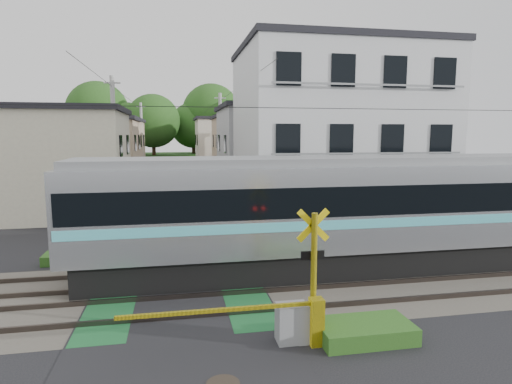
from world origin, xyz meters
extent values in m
plane|color=black|center=(0.00, 0.00, 0.00)|extent=(120.00, 120.00, 0.00)
cube|color=#47423A|center=(0.00, 0.00, 0.00)|extent=(120.00, 6.00, 0.00)
cube|color=black|center=(0.00, 0.00, 0.01)|extent=(5.20, 120.00, 0.00)
cube|color=#145126|center=(-1.90, 0.00, 0.01)|extent=(1.30, 6.00, 0.00)
cube|color=#145126|center=(1.90, 0.00, 0.01)|extent=(1.30, 6.00, 0.00)
cube|color=#3F3833|center=(0.00, -1.90, 0.07)|extent=(120.00, 0.08, 0.14)
cube|color=#3F3833|center=(0.00, -0.50, 0.07)|extent=(120.00, 0.08, 0.14)
cube|color=#3F3833|center=(0.00, 0.50, 0.07)|extent=(120.00, 0.08, 0.14)
cube|color=#3F3833|center=(0.00, 1.90, 0.07)|extent=(120.00, 0.08, 0.14)
cube|color=black|center=(6.08, 1.20, 0.48)|extent=(18.43, 2.54, 0.96)
cube|color=black|center=(-0.64, 1.20, 0.32)|extent=(2.56, 2.35, 0.64)
cube|color=silver|center=(6.08, 1.20, 2.35)|extent=(19.19, 2.99, 2.77)
cube|color=black|center=(6.08, 1.20, 2.68)|extent=(18.89, 3.03, 0.94)
cube|color=#51BECC|center=(6.08, 1.20, 1.96)|extent=(19.00, 3.02, 0.30)
cube|color=slate|center=(6.08, 1.20, 3.86)|extent=(18.81, 2.45, 0.26)
cube|color=black|center=(-3.47, 1.20, 2.76)|extent=(0.10, 2.57, 1.66)
cylinder|color=yellow|center=(3.00, -3.60, 1.50)|extent=(0.14, 0.14, 3.00)
cube|color=yellow|center=(3.00, -3.50, 2.70)|extent=(0.77, 0.05, 0.77)
cube|color=yellow|center=(3.00, -3.50, 2.70)|extent=(0.77, 0.05, 0.77)
cube|color=black|center=(3.00, -3.50, 2.00)|extent=(0.55, 0.05, 0.20)
sphere|color=#FF0C07|center=(2.84, -3.44, 2.00)|extent=(0.16, 0.16, 0.16)
sphere|color=#FF0C07|center=(3.16, -3.44, 2.00)|extent=(0.16, 0.16, 0.16)
cube|color=gray|center=(2.50, -3.60, 0.45)|extent=(0.70, 0.50, 0.90)
cube|color=yellow|center=(3.00, -3.85, 0.55)|extent=(0.30, 0.30, 1.10)
cube|color=yellow|center=(0.75, -3.85, 1.00)|extent=(4.20, 0.08, 0.08)
cylinder|color=yellow|center=(-3.00, 3.60, 1.50)|extent=(0.14, 0.14, 3.00)
cube|color=yellow|center=(-3.00, 3.50, 2.70)|extent=(0.77, 0.05, 0.77)
cube|color=yellow|center=(-3.00, 3.50, 2.70)|extent=(0.77, 0.05, 0.77)
cube|color=black|center=(-3.00, 3.50, 2.00)|extent=(0.55, 0.05, 0.20)
sphere|color=#FF0C07|center=(-3.16, 3.44, 2.00)|extent=(0.16, 0.16, 0.16)
sphere|color=#FF0C07|center=(-2.84, 3.44, 2.00)|extent=(0.16, 0.16, 0.16)
cube|color=gray|center=(-2.50, 3.60, 0.45)|extent=(0.70, 0.50, 0.90)
cube|color=yellow|center=(-3.00, 3.85, 0.55)|extent=(0.30, 0.30, 1.10)
cube|color=yellow|center=(-0.75, 3.85, 1.00)|extent=(4.20, 0.08, 0.08)
cube|color=silver|center=(8.50, 9.50, 4.50)|extent=(10.00, 8.00, 9.00)
cube|color=black|center=(8.50, 9.50, 9.15)|extent=(10.20, 8.16, 0.30)
cube|color=black|center=(4.80, 5.47, 1.50)|extent=(1.10, 0.06, 1.40)
cube|color=black|center=(7.25, 5.47, 1.50)|extent=(1.10, 0.06, 1.40)
cube|color=black|center=(9.70, 5.47, 1.50)|extent=(1.10, 0.06, 1.40)
cube|color=black|center=(12.15, 5.47, 1.50)|extent=(1.10, 0.06, 1.40)
cube|color=gray|center=(8.50, 5.25, 0.90)|extent=(9.00, 0.06, 0.08)
cube|color=black|center=(4.80, 5.47, 4.50)|extent=(1.10, 0.06, 1.40)
cube|color=black|center=(7.25, 5.47, 4.50)|extent=(1.10, 0.06, 1.40)
cube|color=black|center=(9.70, 5.47, 4.50)|extent=(1.10, 0.06, 1.40)
cube|color=black|center=(12.15, 5.47, 4.50)|extent=(1.10, 0.06, 1.40)
cube|color=gray|center=(8.50, 5.25, 3.90)|extent=(9.00, 0.06, 0.08)
cube|color=black|center=(4.80, 5.47, 7.50)|extent=(1.10, 0.06, 1.40)
cube|color=black|center=(7.25, 5.47, 7.50)|extent=(1.10, 0.06, 1.40)
cube|color=black|center=(9.70, 5.47, 7.50)|extent=(1.10, 0.06, 1.40)
cube|color=black|center=(12.15, 5.47, 7.50)|extent=(1.10, 0.06, 1.40)
cube|color=gray|center=(8.50, 5.25, 6.90)|extent=(9.00, 0.06, 0.08)
cube|color=beige|center=(-6.50, 14.00, 3.00)|extent=(7.00, 7.00, 6.00)
cube|color=black|center=(-6.50, 14.00, 6.15)|extent=(7.35, 7.35, 0.30)
cube|color=black|center=(-2.97, 12.25, 1.30)|extent=(0.06, 1.00, 1.20)
cube|color=black|center=(-2.97, 15.75, 1.30)|extent=(0.06, 1.00, 1.20)
cube|color=black|center=(-2.97, 12.25, 4.10)|extent=(0.06, 1.00, 1.20)
cube|color=black|center=(-2.97, 15.75, 4.10)|extent=(0.06, 1.00, 1.20)
cube|color=#A3A5A8|center=(6.80, 18.00, 3.25)|extent=(7.00, 8.00, 6.50)
cube|color=black|center=(6.80, 18.00, 6.65)|extent=(7.35, 8.40, 0.30)
cube|color=black|center=(3.27, 16.00, 1.30)|extent=(0.06, 1.00, 1.20)
cube|color=black|center=(3.27, 20.00, 1.30)|extent=(0.06, 1.00, 1.20)
cube|color=black|center=(3.27, 16.00, 4.10)|extent=(0.06, 1.00, 1.20)
cube|color=black|center=(3.27, 20.00, 4.10)|extent=(0.06, 1.00, 1.20)
cube|color=tan|center=(-7.00, 23.00, 2.90)|extent=(8.00, 7.00, 5.80)
cube|color=black|center=(-7.00, 23.00, 5.95)|extent=(8.40, 7.35, 0.30)
cube|color=black|center=(-2.97, 21.25, 1.30)|extent=(0.06, 1.00, 1.20)
cube|color=black|center=(-2.97, 24.75, 1.30)|extent=(0.06, 1.00, 1.20)
cube|color=black|center=(-2.97, 21.25, 4.10)|extent=(0.06, 1.00, 1.20)
cube|color=black|center=(-2.97, 24.75, 4.10)|extent=(0.06, 1.00, 1.20)
cube|color=tan|center=(7.20, 28.00, 3.10)|extent=(7.00, 7.00, 6.20)
cube|color=black|center=(7.20, 28.00, 6.35)|extent=(7.35, 7.35, 0.30)
cube|color=black|center=(3.67, 26.25, 1.30)|extent=(0.06, 1.00, 1.20)
cube|color=black|center=(3.67, 29.75, 1.30)|extent=(0.06, 1.00, 1.20)
cube|color=black|center=(3.67, 26.25, 4.10)|extent=(0.06, 1.00, 1.20)
cube|color=black|center=(3.67, 29.75, 4.10)|extent=(0.06, 1.00, 1.20)
cube|color=tan|center=(-6.80, 33.00, 3.00)|extent=(7.00, 8.00, 6.00)
cube|color=black|center=(-6.80, 33.00, 6.15)|extent=(7.35, 8.40, 0.30)
cube|color=black|center=(-3.27, 31.00, 1.30)|extent=(0.06, 1.00, 1.20)
cube|color=black|center=(-3.27, 35.00, 1.30)|extent=(0.06, 1.00, 1.20)
cube|color=black|center=(-3.27, 31.00, 4.10)|extent=(0.06, 1.00, 1.20)
cube|color=black|center=(-3.27, 35.00, 4.10)|extent=(0.06, 1.00, 1.20)
cube|color=beige|center=(6.50, 38.00, 3.20)|extent=(8.00, 7.00, 6.40)
cube|color=black|center=(6.50, 38.00, 6.55)|extent=(8.40, 7.35, 0.30)
cube|color=black|center=(2.47, 36.25, 1.30)|extent=(0.06, 1.00, 1.20)
cube|color=black|center=(2.47, 39.75, 1.30)|extent=(0.06, 1.00, 1.20)
cube|color=black|center=(2.47, 36.25, 4.10)|extent=(0.06, 1.00, 1.20)
cube|color=black|center=(2.47, 39.75, 4.10)|extent=(0.06, 1.00, 1.20)
cube|color=#27511B|center=(0.00, 50.00, 1.00)|extent=(40.00, 10.00, 2.00)
cylinder|color=#332114|center=(-13.68, 50.01, 2.01)|extent=(0.50, 0.50, 4.01)
sphere|color=#27511B|center=(-13.68, 50.01, 5.22)|extent=(5.62, 5.62, 5.62)
cylinder|color=#332114|center=(-10.00, 48.05, 2.93)|extent=(0.50, 0.50, 5.86)
sphere|color=#27511B|center=(-10.00, 48.05, 7.61)|extent=(8.20, 8.20, 8.20)
cylinder|color=#332114|center=(-6.26, 47.20, 2.24)|extent=(0.50, 0.50, 4.48)
sphere|color=#27511B|center=(-6.26, 47.20, 5.83)|extent=(6.28, 6.28, 6.28)
cylinder|color=#332114|center=(-2.75, 45.48, 2.49)|extent=(0.50, 0.50, 4.97)
sphere|color=#27511B|center=(-2.75, 45.48, 6.47)|extent=(6.96, 6.96, 6.96)
cylinder|color=#332114|center=(2.63, 49.89, 2.32)|extent=(0.50, 0.50, 4.63)
sphere|color=#27511B|center=(2.63, 49.89, 6.02)|extent=(6.49, 6.49, 6.49)
cylinder|color=#332114|center=(5.28, 50.05, 2.99)|extent=(0.50, 0.50, 5.97)
sphere|color=#27511B|center=(5.28, 50.05, 7.76)|extent=(8.36, 8.36, 8.36)
cylinder|color=#332114|center=(9.95, 45.01, 2.46)|extent=(0.50, 0.50, 4.92)
sphere|color=#27511B|center=(9.95, 45.01, 6.40)|extent=(6.89, 6.89, 6.89)
cylinder|color=#332114|center=(14.17, 50.51, 2.62)|extent=(0.50, 0.50, 5.25)
sphere|color=#27511B|center=(14.17, 50.51, 6.82)|extent=(7.34, 7.34, 7.34)
cube|color=black|center=(6.00, 1.20, 5.60)|extent=(60.00, 0.02, 0.02)
cylinder|color=#A5A5A0|center=(-3.40, 13.00, 4.00)|extent=(0.26, 0.26, 8.00)
cube|color=#A5A5A0|center=(-3.40, 13.00, 7.60)|extent=(0.90, 0.08, 0.08)
cylinder|color=#A5A5A0|center=(3.60, 22.00, 4.00)|extent=(0.26, 0.26, 8.00)
cube|color=#A5A5A0|center=(3.60, 22.00, 7.60)|extent=(0.90, 0.08, 0.08)
cylinder|color=#A5A5A0|center=(-3.40, 34.00, 4.00)|extent=(0.26, 0.26, 8.00)
cube|color=#A5A5A0|center=(-3.40, 34.00, 7.60)|extent=(0.90, 0.08, 0.08)
cube|color=black|center=(-3.40, 23.50, 7.40)|extent=(0.02, 42.00, 0.02)
cube|color=black|center=(3.60, 23.50, 7.40)|extent=(0.02, 42.00, 0.02)
imported|color=black|center=(1.06, 29.53, 0.86)|extent=(0.73, 0.62, 1.71)
cylinder|color=#2D261E|center=(0.75, -5.01, 0.01)|extent=(0.66, 0.66, 0.02)
cube|color=#2D5E1E|center=(4.20, -3.80, 0.20)|extent=(2.20, 1.20, 0.40)
cube|color=#2D5E1E|center=(-4.00, 3.90, 0.18)|extent=(1.80, 1.00, 0.36)
cube|color=#2D5E1E|center=(4.60, 3.20, 0.15)|extent=(1.50, 0.90, 0.30)
camera|label=1|loc=(-0.04, -12.59, 4.75)|focal=30.00mm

